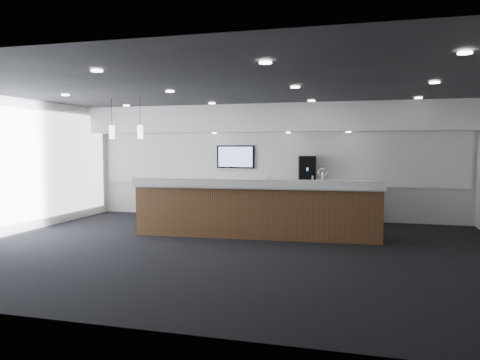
# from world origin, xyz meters

# --- Properties ---
(ground) EXTENTS (10.00, 10.00, 0.00)m
(ground) POSITION_xyz_m (0.00, 0.00, 0.00)
(ground) COLOR black
(ground) RESTS_ON ground
(ceiling) EXTENTS (10.00, 8.00, 0.02)m
(ceiling) POSITION_xyz_m (0.00, 0.00, 3.00)
(ceiling) COLOR black
(ceiling) RESTS_ON back_wall
(back_wall) EXTENTS (10.00, 0.02, 3.00)m
(back_wall) POSITION_xyz_m (0.00, 4.00, 1.50)
(back_wall) COLOR silver
(back_wall) RESTS_ON ground
(left_wall) EXTENTS (0.02, 8.00, 3.00)m
(left_wall) POSITION_xyz_m (-5.00, 0.00, 1.50)
(left_wall) COLOR silver
(left_wall) RESTS_ON ground
(soffit_bulkhead) EXTENTS (10.00, 0.90, 0.70)m
(soffit_bulkhead) POSITION_xyz_m (0.00, 3.55, 2.65)
(soffit_bulkhead) COLOR white
(soffit_bulkhead) RESTS_ON back_wall
(alcove_panel) EXTENTS (9.80, 0.06, 1.40)m
(alcove_panel) POSITION_xyz_m (0.00, 3.97, 1.60)
(alcove_panel) COLOR white
(alcove_panel) RESTS_ON back_wall
(window_blinds_wall) EXTENTS (0.04, 7.36, 2.55)m
(window_blinds_wall) POSITION_xyz_m (-4.96, 0.00, 1.50)
(window_blinds_wall) COLOR #ACBDCF
(window_blinds_wall) RESTS_ON left_wall
(back_credenza) EXTENTS (5.06, 0.66, 0.95)m
(back_credenza) POSITION_xyz_m (-0.00, 3.64, 0.48)
(back_credenza) COLOR #92959A
(back_credenza) RESTS_ON ground
(wall_tv) EXTENTS (1.05, 0.08, 0.62)m
(wall_tv) POSITION_xyz_m (-1.00, 3.91, 1.65)
(wall_tv) COLOR black
(wall_tv) RESTS_ON back_wall
(pendant_left) EXTENTS (0.12, 0.12, 0.30)m
(pendant_left) POSITION_xyz_m (-2.40, 0.80, 2.25)
(pendant_left) COLOR #FFEAC6
(pendant_left) RESTS_ON ceiling
(pendant_right) EXTENTS (0.12, 0.12, 0.30)m
(pendant_right) POSITION_xyz_m (-3.10, 0.80, 2.25)
(pendant_right) COLOR #FFEAC6
(pendant_right) RESTS_ON ceiling
(ceiling_can_lights) EXTENTS (7.00, 5.00, 0.02)m
(ceiling_can_lights) POSITION_xyz_m (0.00, 0.00, 2.97)
(ceiling_can_lights) COLOR silver
(ceiling_can_lights) RESTS_ON ceiling
(service_counter) EXTENTS (5.29, 1.16, 1.49)m
(service_counter) POSITION_xyz_m (0.19, 1.29, 0.57)
(service_counter) COLOR #4C3019
(service_counter) RESTS_ON ground
(coffee_machine) EXTENTS (0.51, 0.59, 0.74)m
(coffee_machine) POSITION_xyz_m (0.96, 3.69, 1.32)
(coffee_machine) COLOR black
(coffee_machine) RESTS_ON back_credenza
(info_sign_left) EXTENTS (0.17, 0.04, 0.23)m
(info_sign_left) POSITION_xyz_m (0.00, 3.56, 1.06)
(info_sign_left) COLOR silver
(info_sign_left) RESTS_ON back_credenza
(info_sign_right) EXTENTS (0.18, 0.08, 0.25)m
(info_sign_right) POSITION_xyz_m (1.07, 3.51, 1.07)
(info_sign_right) COLOR silver
(info_sign_right) RESTS_ON back_credenza
(cup_0) EXTENTS (0.10, 0.10, 0.10)m
(cup_0) POSITION_xyz_m (1.54, 3.58, 1.00)
(cup_0) COLOR white
(cup_0) RESTS_ON back_credenza
(cup_1) EXTENTS (0.14, 0.14, 0.10)m
(cup_1) POSITION_xyz_m (1.40, 3.58, 1.00)
(cup_1) COLOR white
(cup_1) RESTS_ON back_credenza
(cup_2) EXTENTS (0.13, 0.13, 0.10)m
(cup_2) POSITION_xyz_m (1.26, 3.58, 1.00)
(cup_2) COLOR white
(cup_2) RESTS_ON back_credenza
(cup_3) EXTENTS (0.13, 0.13, 0.10)m
(cup_3) POSITION_xyz_m (1.12, 3.58, 1.00)
(cup_3) COLOR white
(cup_3) RESTS_ON back_credenza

